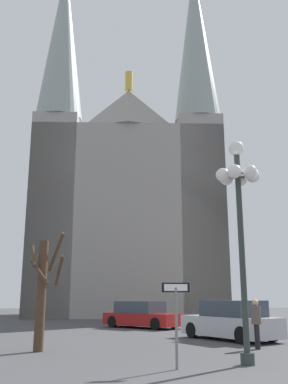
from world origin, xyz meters
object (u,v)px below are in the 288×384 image
at_px(one_way_arrow_sign, 176,312).
at_px(pedestrian_walking, 256,319).
at_px(bare_tree, 42,290).
at_px(parked_car_near_silver, 231,321).
at_px(parked_car_far_red, 142,315).
at_px(cathedral, 128,199).
at_px(street_lamp, 239,200).

xyz_separation_m(one_way_arrow_sign, pedestrian_walking, (3.39, 3.78, -0.36)).
relative_size(bare_tree, pedestrian_walking, 2.37).
relative_size(parked_car_near_silver, parked_car_far_red, 1.03).
xyz_separation_m(cathedral, parked_car_far_red, (-0.12, -14.47, -9.95)).
relative_size(cathedral, parked_car_far_red, 7.69).
bearing_deg(street_lamp, one_way_arrow_sign, -165.51).
height_order(street_lamp, bare_tree, street_lamp).
bearing_deg(parked_car_far_red, pedestrian_walking, -74.49).
distance_m(one_way_arrow_sign, pedestrian_walking, 5.09).
distance_m(one_way_arrow_sign, street_lamp, 3.58).
bearing_deg(one_way_arrow_sign, parked_car_far_red, 87.81).
distance_m(bare_tree, pedestrian_walking, 7.20).
bearing_deg(cathedral, pedestrian_walking, -83.68).
distance_m(one_way_arrow_sign, parked_car_near_silver, 7.70).
bearing_deg(street_lamp, bare_tree, 149.41).
bearing_deg(pedestrian_walking, street_lamp, -114.25).
bearing_deg(bare_tree, one_way_arrow_sign, -45.73).
bearing_deg(pedestrian_walking, one_way_arrow_sign, -131.95).
relative_size(street_lamp, bare_tree, 1.59).
distance_m(one_way_arrow_sign, bare_tree, 5.40).
height_order(one_way_arrow_sign, street_lamp, street_lamp).
relative_size(one_way_arrow_sign, parked_car_near_silver, 0.44).
bearing_deg(one_way_arrow_sign, pedestrian_walking, 48.05).
relative_size(parked_car_near_silver, pedestrian_walking, 2.89).
bearing_deg(parked_car_far_red, parked_car_near_silver, -68.04).
relative_size(cathedral, pedestrian_walking, 21.55).
bearing_deg(parked_car_near_silver, bare_tree, -157.21).
bearing_deg(one_way_arrow_sign, parked_car_near_silver, 63.36).
distance_m(parked_car_near_silver, parked_car_far_red, 7.77).
bearing_deg(pedestrian_walking, cathedral, 96.32).
relative_size(cathedral, one_way_arrow_sign, 16.95).
bearing_deg(street_lamp, pedestrian_walking, 65.75).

